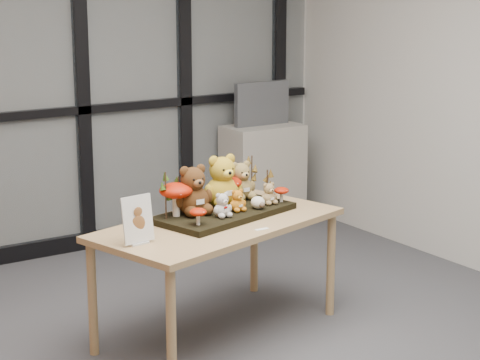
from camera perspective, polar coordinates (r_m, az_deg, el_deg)
room_shell at (r=3.96m, az=-2.37°, el=8.71°), size 5.00×5.00×5.00m
glass_partition at (r=6.22m, az=-14.24°, el=7.50°), size 4.90×0.06×2.78m
display_table at (r=4.85m, az=-1.45°, el=-3.51°), size 1.55×1.05×0.66m
diorama_tray at (r=4.94m, az=-1.06°, el=-2.18°), size 0.89×0.60×0.04m
bear_pooh_yellow at (r=5.00m, az=-1.19°, el=0.16°), size 0.30×0.28×0.33m
bear_brown_medium at (r=4.83m, az=-3.12°, el=-0.46°), size 0.28×0.26×0.30m
bear_tan_back at (r=5.15m, az=0.03°, el=0.11°), size 0.23×0.22×0.25m
bear_small_yellow at (r=4.89m, az=-0.18°, el=-1.26°), size 0.13×0.12×0.14m
bear_white_bow at (r=4.77m, az=-1.18°, el=-1.55°), size 0.14×0.13×0.15m
bear_beige_small at (r=5.05m, az=1.90°, el=-0.81°), size 0.13×0.12×0.14m
plush_cream_hedgehog at (r=4.95m, az=1.18°, el=-1.45°), size 0.07×0.07×0.08m
mushroom_back_left at (r=4.80m, az=-4.22°, el=-1.18°), size 0.19×0.19×0.21m
mushroom_back_right at (r=5.06m, az=-0.76°, el=-0.57°), size 0.16×0.16×0.17m
mushroom_front_left at (r=4.63m, az=-2.77°, el=-2.35°), size 0.09×0.09×0.10m
mushroom_front_right at (r=5.10m, az=2.74°, el=-0.91°), size 0.09×0.09×0.10m
sprig_green_far_left at (r=4.73m, az=-4.90°, el=-1.03°), size 0.05×0.05×0.26m
sprig_green_mid_left at (r=4.86m, az=-4.03°, el=-0.97°), size 0.05×0.05×0.21m
sprig_dry_far_right at (r=5.20m, az=0.78°, el=0.26°), size 0.05×0.05×0.25m
sprig_dry_mid_right at (r=5.16m, az=1.80°, el=-0.29°), size 0.05×0.05×0.18m
sprig_green_centre at (r=4.97m, az=-2.90°, el=-0.69°), size 0.05×0.05×0.20m
sign_holder at (r=4.43m, az=-6.73°, el=-2.79°), size 0.18×0.07×0.25m
label_card at (r=4.68m, az=1.44°, el=-3.25°), size 0.08×0.03×0.00m
cabinet at (r=7.04m, az=1.50°, el=0.25°), size 0.63×0.36×0.83m
monitor at (r=6.94m, az=1.44°, el=5.05°), size 0.49×0.05×0.35m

